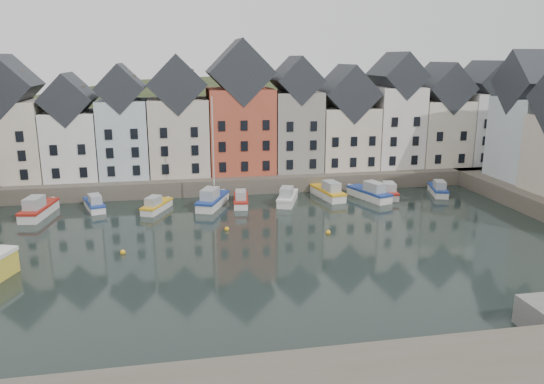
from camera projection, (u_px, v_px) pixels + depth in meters
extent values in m
plane|color=black|center=(280.00, 255.00, 47.87)|extent=(260.00, 260.00, 0.00)
cube|color=#544E40|center=(239.00, 174.00, 76.20)|extent=(90.00, 16.00, 2.00)
ellipsoid|color=#252F17|center=(224.00, 240.00, 105.66)|extent=(153.60, 70.40, 64.00)
sphere|color=black|center=(143.00, 109.00, 91.75)|extent=(5.77, 5.77, 5.77)
sphere|color=black|center=(341.00, 104.00, 108.14)|extent=(5.27, 5.27, 5.27)
sphere|color=black|center=(385.00, 107.00, 103.20)|extent=(5.07, 5.07, 5.07)
sphere|color=black|center=(296.00, 109.00, 101.04)|extent=(5.01, 5.01, 5.01)
sphere|color=black|center=(8.00, 120.00, 93.46)|extent=(3.94, 3.94, 3.94)
sphere|color=black|center=(358.00, 104.00, 108.30)|extent=(5.21, 5.21, 5.21)
sphere|color=black|center=(230.00, 105.00, 102.02)|extent=(5.45, 5.45, 5.45)
sphere|color=black|center=(427.00, 113.00, 98.82)|extent=(4.49, 4.49, 4.49)
cube|color=beige|center=(13.00, 141.00, 67.61)|extent=(7.67, 8.00, 10.07)
cube|color=#212429|center=(6.00, 85.00, 65.90)|extent=(7.67, 8.16, 7.67)
cube|color=white|center=(73.00, 145.00, 69.09)|extent=(6.56, 8.00, 8.61)
cube|color=#212429|center=(69.00, 99.00, 67.62)|extent=(6.56, 8.16, 6.56)
cube|color=silver|center=(125.00, 138.00, 70.07)|extent=(6.20, 8.00, 10.02)
cube|color=#212429|center=(121.00, 88.00, 68.46)|extent=(6.20, 8.16, 6.20)
cube|color=beige|center=(179.00, 136.00, 71.33)|extent=(7.70, 8.00, 10.08)
cube|color=#212429|center=(177.00, 84.00, 69.61)|extent=(7.70, 8.16, 7.70)
cube|color=#BA4D35|center=(240.00, 130.00, 72.66)|extent=(8.69, 8.00, 11.28)
cube|color=#212429|center=(239.00, 72.00, 70.73)|extent=(8.69, 8.16, 8.69)
cube|color=gray|center=(295.00, 131.00, 74.09)|extent=(6.43, 8.00, 10.78)
cube|color=#212429|center=(296.00, 80.00, 72.37)|extent=(6.43, 8.16, 6.43)
cube|color=beige|center=(345.00, 137.00, 75.67)|extent=(7.88, 8.00, 8.56)
cube|color=#212429|center=(346.00, 93.00, 74.13)|extent=(7.88, 8.16, 7.88)
cube|color=white|center=(394.00, 126.00, 76.64)|extent=(6.50, 8.00, 11.27)
cube|color=#212429|center=(396.00, 75.00, 74.84)|extent=(6.50, 8.16, 6.50)
cube|color=beige|center=(438.00, 132.00, 78.12)|extent=(7.23, 8.00, 9.32)
cube|color=#212429|center=(441.00, 88.00, 76.53)|extent=(7.23, 8.16, 7.23)
cube|color=white|center=(481.00, 128.00, 79.22)|extent=(6.18, 8.00, 10.32)
cube|color=#212429|center=(485.00, 82.00, 77.56)|extent=(6.18, 8.16, 6.18)
cube|color=silver|center=(530.00, 139.00, 67.98)|extent=(7.47, 8.00, 10.38)
cube|color=#212429|center=(537.00, 82.00, 66.21)|extent=(7.62, 8.00, 8.00)
sphere|color=gold|center=(227.00, 229.00, 54.74)|extent=(0.50, 0.50, 0.50)
sphere|color=gold|center=(328.00, 232.00, 53.66)|extent=(0.50, 0.50, 0.50)
sphere|color=gold|center=(123.00, 252.00, 48.20)|extent=(0.50, 0.50, 0.50)
cube|color=silver|center=(39.00, 212.00, 59.74)|extent=(3.11, 7.02, 1.24)
cube|color=#A22017|center=(39.00, 207.00, 59.57)|extent=(3.25, 7.17, 0.28)
cube|color=#9BA1A3|center=(34.00, 203.00, 58.42)|extent=(2.00, 2.93, 1.36)
cube|color=silver|center=(94.00, 207.00, 62.36)|extent=(3.15, 5.61, 0.98)
cube|color=navy|center=(94.00, 202.00, 62.23)|extent=(3.26, 5.74, 0.22)
cube|color=#9BA1A3|center=(95.00, 199.00, 61.41)|extent=(1.84, 2.43, 1.07)
cube|color=silver|center=(157.00, 208.00, 61.73)|extent=(3.63, 5.45, 0.97)
cube|color=gold|center=(157.00, 204.00, 61.60)|extent=(3.75, 5.58, 0.22)
cube|color=#9BA1A3|center=(153.00, 201.00, 60.73)|extent=(1.99, 2.43, 1.05)
cube|color=silver|center=(213.00, 203.00, 63.55)|extent=(4.47, 7.03, 1.24)
cube|color=navy|center=(213.00, 198.00, 63.38)|extent=(4.62, 7.20, 0.28)
cube|color=#9BA1A3|center=(210.00, 194.00, 62.25)|extent=(2.49, 3.11, 1.35)
cylinder|color=silver|center=(213.00, 150.00, 62.61)|extent=(0.16, 0.16, 12.41)
cube|color=silver|center=(241.00, 202.00, 64.31)|extent=(2.28, 5.57, 0.99)
cube|color=#A22017|center=(241.00, 198.00, 64.18)|extent=(2.38, 5.69, 0.23)
cube|color=#9BA1A3|center=(241.00, 195.00, 63.26)|extent=(1.52, 2.30, 1.08)
cube|color=silver|center=(287.00, 200.00, 65.10)|extent=(3.75, 6.26, 1.10)
cube|color=silver|center=(288.00, 195.00, 64.95)|extent=(3.89, 6.41, 0.25)
cube|color=#9BA1A3|center=(287.00, 192.00, 63.94)|extent=(2.14, 2.74, 1.20)
cube|color=silver|center=(328.00, 195.00, 67.47)|extent=(3.03, 6.69, 1.18)
cube|color=gold|center=(328.00, 190.00, 67.31)|extent=(3.16, 6.83, 0.27)
cube|color=#9BA1A3|center=(331.00, 187.00, 66.28)|extent=(1.93, 2.80, 1.29)
cube|color=silver|center=(369.00, 196.00, 66.91)|extent=(4.00, 6.86, 1.21)
cube|color=navy|center=(369.00, 191.00, 66.75)|extent=(4.14, 7.02, 0.27)
cube|color=#9BA1A3|center=(374.00, 187.00, 65.75)|extent=(2.30, 2.99, 1.32)
cube|color=silver|center=(387.00, 194.00, 68.07)|extent=(2.64, 5.86, 1.04)
cube|color=#A22017|center=(387.00, 190.00, 67.93)|extent=(2.75, 5.99, 0.24)
cube|color=#9BA1A3|center=(389.00, 187.00, 66.97)|extent=(1.69, 2.45, 1.13)
cube|color=silver|center=(438.00, 192.00, 69.23)|extent=(3.08, 5.68, 1.00)
cube|color=navy|center=(438.00, 188.00, 69.09)|extent=(3.20, 5.81, 0.23)
cube|color=#9BA1A3|center=(440.00, 185.00, 68.17)|extent=(1.83, 2.44, 1.09)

